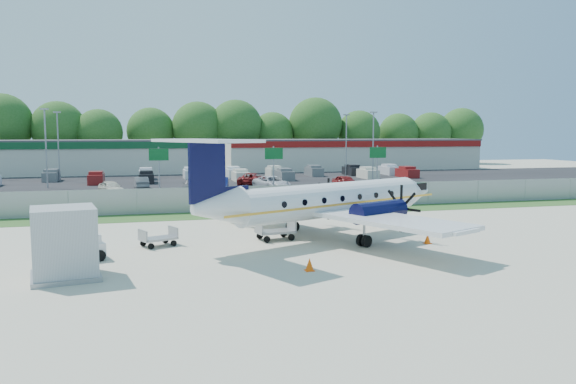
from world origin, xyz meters
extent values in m
plane|color=beige|center=(0.00, 0.00, 0.00)|extent=(170.00, 170.00, 0.00)
cube|color=#2D561E|center=(0.00, 12.00, 0.01)|extent=(170.00, 4.00, 0.02)
cube|color=black|center=(0.00, 19.00, 0.01)|extent=(170.00, 8.00, 0.02)
cube|color=black|center=(0.00, 40.00, 0.01)|extent=(170.00, 32.00, 0.02)
cube|color=gray|center=(0.00, 14.00, 1.00)|extent=(120.00, 0.02, 1.90)
cube|color=gray|center=(0.00, 14.00, 1.98)|extent=(120.00, 0.06, 0.06)
cube|color=gray|center=(0.00, 14.00, 0.05)|extent=(120.00, 0.06, 0.06)
cube|color=beige|center=(-24.00, 62.00, 2.50)|extent=(46.00, 12.00, 5.00)
cube|color=#474749|center=(-24.00, 62.00, 5.12)|extent=(46.40, 12.40, 0.24)
cube|color=#0F4723|center=(-24.00, 55.90, 4.50)|extent=(46.00, 0.20, 1.00)
cube|color=beige|center=(26.00, 62.00, 2.50)|extent=(44.00, 12.00, 5.00)
cube|color=#474749|center=(26.00, 62.00, 5.12)|extent=(44.40, 12.40, 0.24)
cube|color=maroon|center=(26.00, 55.90, 4.50)|extent=(44.00, 0.20, 1.00)
cylinder|color=gray|center=(-8.00, 23.00, 2.50)|extent=(0.14, 0.14, 5.00)
cube|color=#0C5923|center=(-8.00, 22.85, 4.30)|extent=(1.80, 0.08, 1.10)
cylinder|color=gray|center=(3.00, 23.00, 2.50)|extent=(0.14, 0.14, 5.00)
cube|color=#0C5923|center=(3.00, 22.85, 4.30)|extent=(1.80, 0.08, 1.10)
cylinder|color=gray|center=(14.00, 23.00, 2.50)|extent=(0.14, 0.14, 5.00)
cube|color=#0C5923|center=(14.00, 22.85, 4.30)|extent=(1.80, 0.08, 1.10)
cylinder|color=gray|center=(-20.00, 38.00, 4.50)|extent=(0.18, 0.18, 9.00)
cube|color=gray|center=(-20.00, 38.00, 9.00)|extent=(0.90, 0.35, 0.18)
cylinder|color=gray|center=(20.00, 38.00, 4.50)|extent=(0.18, 0.18, 9.00)
cube|color=gray|center=(20.00, 38.00, 9.00)|extent=(0.90, 0.35, 0.18)
cylinder|color=gray|center=(-20.00, 48.00, 4.50)|extent=(0.18, 0.18, 9.00)
cube|color=gray|center=(-20.00, 48.00, 9.00)|extent=(0.90, 0.35, 0.18)
cylinder|color=gray|center=(20.00, 48.00, 4.50)|extent=(0.18, 0.18, 9.00)
cube|color=gray|center=(20.00, 48.00, 9.00)|extent=(0.90, 0.35, 0.18)
cylinder|color=silver|center=(1.45, 0.97, 2.31)|extent=(13.09, 7.39, 2.04)
cone|color=silver|center=(8.65, 4.22, 2.31)|extent=(3.00, 2.83, 2.04)
cone|color=silver|center=(-5.95, -2.36, 2.53)|extent=(3.39, 3.01, 2.04)
cube|color=black|center=(8.45, 4.14, 2.69)|extent=(1.46, 1.67, 0.48)
cube|color=silver|center=(0.96, 0.75, 1.72)|extent=(10.92, 18.66, 0.24)
cylinder|color=black|center=(3.32, -1.60, 1.88)|extent=(3.82, 2.58, 1.18)
cylinder|color=black|center=(0.75, 4.08, 1.88)|extent=(3.82, 2.58, 1.18)
cube|color=black|center=(-6.44, -2.58, 4.35)|extent=(1.94, 1.02, 3.12)
cube|color=silver|center=(-6.54, -2.63, 5.91)|extent=(5.09, 7.14, 0.15)
cylinder|color=gray|center=(6.54, 3.27, 0.70)|extent=(0.13, 0.13, 1.40)
cylinder|color=black|center=(6.54, 3.27, 0.30)|extent=(0.63, 0.42, 0.60)
cylinder|color=black|center=(2.24, -2.09, 0.34)|extent=(0.80, 0.67, 0.69)
cylinder|color=black|center=(-0.33, 3.59, 0.34)|extent=(0.80, 0.67, 0.69)
cube|color=silver|center=(-12.75, -1.62, 0.52)|extent=(2.70, 2.06, 0.67)
cube|color=silver|center=(-12.29, -1.48, 1.05)|extent=(1.36, 1.49, 0.48)
cube|color=black|center=(-11.88, -1.35, 1.07)|extent=(0.47, 1.05, 0.38)
cylinder|color=black|center=(-13.35, -2.58, 0.29)|extent=(0.61, 0.37, 0.57)
cylinder|color=black|center=(-13.78, -1.15, 0.29)|extent=(0.61, 0.37, 0.57)
cylinder|color=black|center=(-11.71, -2.08, 0.29)|extent=(0.61, 0.37, 0.57)
cylinder|color=black|center=(-12.14, -0.66, 0.29)|extent=(0.61, 0.37, 0.57)
cube|color=gray|center=(-8.81, 0.97, 0.43)|extent=(2.22, 1.81, 0.12)
cube|color=gray|center=(-9.65, 0.61, 0.72)|extent=(0.52, 1.09, 0.58)
cube|color=gray|center=(-7.97, 1.32, 0.72)|extent=(0.52, 1.09, 0.58)
cylinder|color=black|center=(-9.22, 0.22, 0.17)|extent=(0.36, 0.24, 0.35)
cylinder|color=black|center=(-9.63, 1.19, 0.17)|extent=(0.36, 0.24, 0.35)
cylinder|color=black|center=(-7.98, 0.74, 0.17)|extent=(0.36, 0.24, 0.35)
cylinder|color=black|center=(-8.39, 1.71, 0.17)|extent=(0.36, 0.24, 0.35)
cube|color=gray|center=(-2.05, 1.14, 0.49)|extent=(2.36, 1.61, 0.13)
cube|color=gray|center=(-3.08, 1.00, 0.82)|extent=(0.27, 1.32, 0.66)
cube|color=gray|center=(-1.01, 1.29, 0.82)|extent=(0.27, 1.32, 0.66)
cylinder|color=black|center=(-2.72, 0.44, 0.20)|extent=(0.41, 0.19, 0.40)
cylinder|color=black|center=(-2.89, 1.63, 0.20)|extent=(0.41, 0.19, 0.40)
cylinder|color=black|center=(-1.20, 0.65, 0.20)|extent=(0.41, 0.19, 0.40)
cylinder|color=black|center=(-1.37, 1.85, 0.20)|extent=(0.41, 0.19, 0.40)
cube|color=#ADB1B4|center=(-12.94, -5.08, 1.55)|extent=(2.99, 2.99, 3.11)
cube|color=gray|center=(-12.94, -5.08, 0.10)|extent=(3.23, 3.23, 0.21)
cone|color=#FF5408|center=(6.10, -2.16, 0.29)|extent=(0.38, 0.38, 0.58)
cube|color=#FF5408|center=(6.10, -2.16, 0.02)|extent=(0.41, 0.41, 0.03)
cone|color=#FF5408|center=(-2.28, -6.54, 0.30)|extent=(0.40, 0.40, 0.60)
cube|color=#FF5408|center=(-2.28, -6.54, 0.02)|extent=(0.42, 0.42, 0.03)
cone|color=#FF5408|center=(-3.28, 14.85, 0.25)|extent=(0.33, 0.33, 0.50)
cube|color=#FF5408|center=(-3.28, 14.85, 0.01)|extent=(0.35, 0.35, 0.03)
imported|color=#595B5E|center=(8.08, 20.33, 0.00)|extent=(4.43, 3.00, 1.38)
imported|color=beige|center=(30.57, 18.12, 0.00)|extent=(3.99, 2.30, 1.28)
imported|color=beige|center=(-12.66, 29.37, 0.00)|extent=(3.09, 4.51, 1.43)
imported|color=#595B5E|center=(-4.33, 29.86, 0.00)|extent=(2.61, 4.77, 1.54)
imported|color=navy|center=(-1.48, 28.81, 0.00)|extent=(2.48, 4.99, 1.57)
imported|color=silver|center=(4.40, 29.75, 0.00)|extent=(3.88, 5.98, 1.53)
imported|color=maroon|center=(12.69, 28.68, 0.00)|extent=(2.18, 4.67, 1.55)
imported|color=#595B5E|center=(-9.64, 34.79, 0.00)|extent=(1.78, 4.20, 1.35)
imported|color=maroon|center=(3.27, 35.44, 0.00)|extent=(4.60, 6.06, 1.53)
camera|label=1|loc=(-9.64, -30.66, 6.28)|focal=35.00mm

